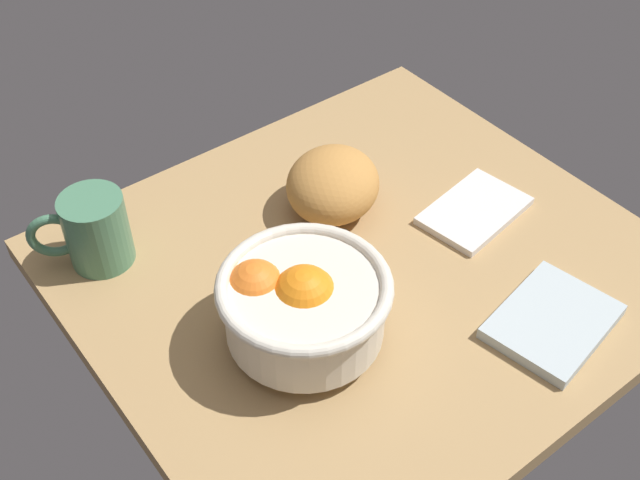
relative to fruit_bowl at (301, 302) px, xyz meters
The scene contains 6 objects.
ground_plane 16.66cm from the fruit_bowl, 160.29° to the right, with size 70.86×64.94×3.00cm, color #A98453.
fruit_bowl is the anchor object (origin of this frame).
bread_loaf 23.39cm from the fruit_bowl, 137.17° to the right, with size 14.09×12.53×8.65cm, color #C0833F.
napkin_folded 30.42cm from the fruit_bowl, 145.94° to the left, with size 15.01×11.49×1.58cm, color #B3C1C5.
napkin_spare 32.54cm from the fruit_bowl, behind, with size 14.77×9.67×1.07cm, color silver.
mug 29.50cm from the fruit_bowl, 64.22° to the right, with size 12.08×8.42×9.95cm.
Camera 1 is at (48.28, 53.22, 73.33)cm, focal length 44.52 mm.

